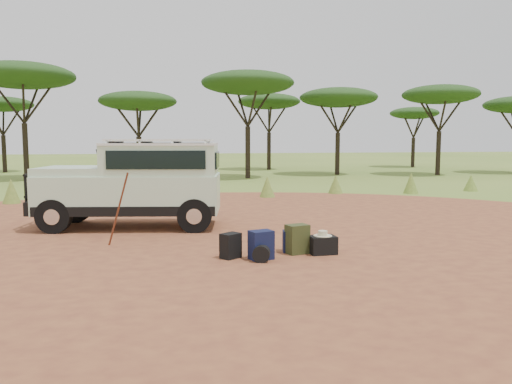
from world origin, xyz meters
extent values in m
plane|color=olive|center=(0.00, 0.00, 0.00)|extent=(140.00, 140.00, 0.00)
cylinder|color=#975731|center=(0.00, 0.00, 0.00)|extent=(23.00, 23.00, 0.01)
cone|color=olive|center=(-6.00, 8.30, 0.42)|extent=(0.60, 0.60, 0.85)
cone|color=olive|center=(-3.00, 9.20, 0.35)|extent=(0.60, 0.60, 0.70)
cone|color=olive|center=(0.00, 8.80, 0.45)|extent=(0.60, 0.60, 0.90)
cone|color=olive|center=(3.00, 8.40, 0.40)|extent=(0.60, 0.60, 0.80)
cone|color=olive|center=(6.00, 9.10, 0.38)|extent=(0.60, 0.60, 0.75)
cone|color=olive|center=(9.00, 8.50, 0.42)|extent=(0.60, 0.60, 0.85)
cone|color=olive|center=(12.00, 8.90, 0.35)|extent=(0.60, 0.60, 0.70)
cylinder|color=black|center=(-8.00, 19.00, 1.53)|extent=(0.28, 0.28, 3.06)
ellipsoid|color=#1A3513|center=(-8.00, 19.00, 5.58)|extent=(5.50, 5.50, 1.38)
cylinder|color=black|center=(-2.00, 18.20, 1.17)|extent=(0.28, 0.28, 2.34)
ellipsoid|color=#1A3513|center=(-2.00, 18.20, 4.26)|extent=(4.20, 4.20, 1.05)
cylinder|color=black|center=(4.00, 17.80, 1.46)|extent=(0.28, 0.28, 2.93)
ellipsoid|color=#1A3513|center=(4.00, 17.80, 5.33)|extent=(5.20, 5.20, 1.30)
cylinder|color=black|center=(10.00, 19.50, 1.30)|extent=(0.28, 0.28, 2.61)
ellipsoid|color=#1A3513|center=(10.00, 19.50, 4.76)|extent=(4.80, 4.80, 1.20)
cylinder|color=black|center=(16.00, 18.00, 1.35)|extent=(0.28, 0.28, 2.70)
ellipsoid|color=#1A3513|center=(16.00, 18.00, 4.92)|extent=(4.60, 4.60, 1.15)
cylinder|color=black|center=(-11.00, 26.00, 1.24)|extent=(0.28, 0.28, 2.48)
ellipsoid|color=#1A3513|center=(-11.00, 26.00, 4.51)|extent=(4.00, 4.00, 1.00)
cylinder|color=black|center=(7.00, 25.50, 1.35)|extent=(0.28, 0.28, 2.70)
ellipsoid|color=#1A3513|center=(7.00, 25.50, 4.92)|extent=(4.50, 4.50, 1.12)
cylinder|color=black|center=(19.00, 26.50, 1.17)|extent=(0.28, 0.28, 2.34)
ellipsoid|color=#1A3513|center=(19.00, 26.50, 4.26)|extent=(3.80, 3.80, 0.95)
cube|color=beige|center=(-1.76, 2.69, 0.86)|extent=(4.57, 2.49, 0.91)
cube|color=black|center=(-1.76, 2.69, 0.52)|extent=(4.49, 2.51, 0.23)
cube|color=beige|center=(-1.00, 2.56, 1.68)|extent=(2.93, 2.14, 0.72)
cube|color=silver|center=(-1.00, 2.56, 2.07)|extent=(2.94, 2.17, 0.06)
cube|color=silver|center=(-1.00, 2.56, 2.16)|extent=(2.71, 2.03, 0.05)
cube|color=beige|center=(-3.11, 2.93, 1.41)|extent=(1.86, 1.92, 0.19)
cube|color=black|center=(-2.30, 2.79, 1.71)|extent=(0.41, 1.47, 0.51)
cube|color=black|center=(-1.15, 1.70, 1.71)|extent=(2.25, 0.43, 0.43)
cube|color=black|center=(-0.85, 3.42, 1.71)|extent=(2.25, 0.43, 0.43)
cube|color=black|center=(0.34, 2.33, 1.68)|extent=(0.29, 1.41, 0.40)
cube|color=black|center=(-3.95, 3.07, 0.58)|extent=(0.43, 1.74, 0.33)
cylinder|color=black|center=(-4.06, 3.09, 1.35)|extent=(0.28, 1.24, 0.07)
cylinder|color=black|center=(-4.06, 3.09, 0.84)|extent=(0.28, 1.24, 0.07)
cylinder|color=silver|center=(-4.13, 2.83, 1.15)|extent=(0.10, 0.22, 0.21)
cylinder|color=silver|center=(-4.04, 3.36, 1.15)|extent=(0.10, 0.22, 0.21)
cube|color=silver|center=(-4.03, 3.08, 0.69)|extent=(0.11, 0.40, 0.12)
cylinder|color=black|center=(-2.08, 3.60, 1.61)|extent=(0.09, 0.09, 0.79)
cylinder|color=black|center=(-3.50, 2.21, 0.40)|extent=(0.84, 0.40, 0.81)
cylinder|color=black|center=(-3.24, 3.73, 0.40)|extent=(0.84, 0.40, 0.81)
cylinder|color=black|center=(-0.28, 1.65, 0.40)|extent=(0.84, 0.40, 0.81)
cylinder|color=black|center=(-0.02, 3.18, 0.40)|extent=(0.84, 0.40, 0.81)
cylinder|color=maroon|center=(-1.92, 0.43, 0.76)|extent=(0.48, 0.32, 1.52)
cube|color=black|center=(0.16, -1.06, 0.23)|extent=(0.43, 0.40, 0.47)
cube|color=#131C3C|center=(0.69, -1.26, 0.27)|extent=(0.47, 0.39, 0.54)
cube|color=#383F1D|center=(1.47, -0.94, 0.28)|extent=(0.47, 0.39, 0.56)
cube|color=#131C3C|center=(1.42, -0.79, 0.21)|extent=(0.42, 0.35, 0.42)
cube|color=black|center=(1.94, -1.06, 0.18)|extent=(0.51, 0.37, 0.35)
cylinder|color=black|center=(0.67, -1.41, 0.15)|extent=(0.38, 0.38, 0.31)
cylinder|color=beige|center=(1.94, -1.06, 0.36)|extent=(0.35, 0.35, 0.01)
cylinder|color=beige|center=(1.94, -1.06, 0.41)|extent=(0.18, 0.18, 0.09)
camera|label=1|loc=(-1.17, -9.97, 2.18)|focal=35.00mm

